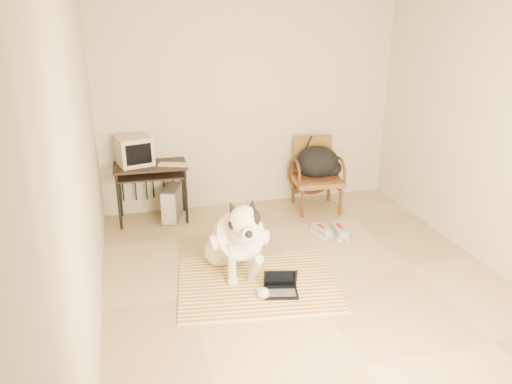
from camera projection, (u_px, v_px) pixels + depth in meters
name	position (u px, v px, depth m)	size (l,w,h in m)	color
floor	(305.00, 281.00, 5.08)	(4.50, 4.50, 0.00)	tan
wall_back	(250.00, 107.00, 6.63)	(4.50, 4.50, 0.00)	#BEB59B
wall_front	(468.00, 273.00, 2.57)	(4.50, 4.50, 0.00)	#BEB59B
wall_left	(83.00, 171.00, 4.11)	(4.50, 4.50, 0.00)	#BEB59B
wall_right	(494.00, 139.00, 5.08)	(4.50, 4.50, 0.00)	#BEB59B
rug	(258.00, 284.00, 5.01)	(1.72, 1.41, 0.02)	#BB670F
dog	(237.00, 240.00, 5.12)	(0.63, 1.32, 0.95)	silver
laptop	(281.00, 287.00, 4.83)	(0.37, 0.30, 0.23)	black
computer_desk	(151.00, 173.00, 6.28)	(0.92, 0.53, 0.75)	black
crt_monitor	(134.00, 151.00, 6.20)	(0.48, 0.46, 0.36)	tan
desk_keyboard	(173.00, 164.00, 6.22)	(0.36, 0.13, 0.02)	tan
pc_tower	(172.00, 203.00, 6.47)	(0.32, 0.50, 0.43)	#4B4B4E
rattan_chair	(316.00, 174.00, 6.75)	(0.68, 0.66, 0.95)	brown
backpack	(319.00, 163.00, 6.70)	(0.63, 0.48, 0.43)	black
sneaker_left	(322.00, 231.00, 6.08)	(0.18, 0.32, 0.11)	silver
sneaker_right	(340.00, 231.00, 6.06)	(0.16, 0.34, 0.12)	silver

